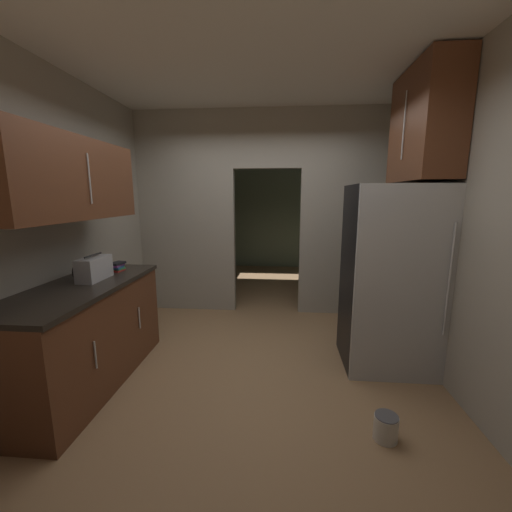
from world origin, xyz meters
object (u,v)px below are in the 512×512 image
(refrigerator, at_px, (390,278))
(paint_can, at_px, (386,427))
(boombox, at_px, (94,268))
(book_stack, at_px, (117,266))

(refrigerator, bearing_deg, paint_can, -106.12)
(boombox, bearing_deg, refrigerator, 8.33)
(boombox, relative_size, book_stack, 2.18)
(book_stack, bearing_deg, paint_can, -22.55)
(book_stack, bearing_deg, boombox, -96.01)
(boombox, distance_m, paint_can, 2.69)
(refrigerator, bearing_deg, boombox, -171.67)
(book_stack, bearing_deg, refrigerator, 1.40)
(refrigerator, xyz_separation_m, book_stack, (-2.71, -0.07, 0.08))
(paint_can, bearing_deg, boombox, 164.81)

